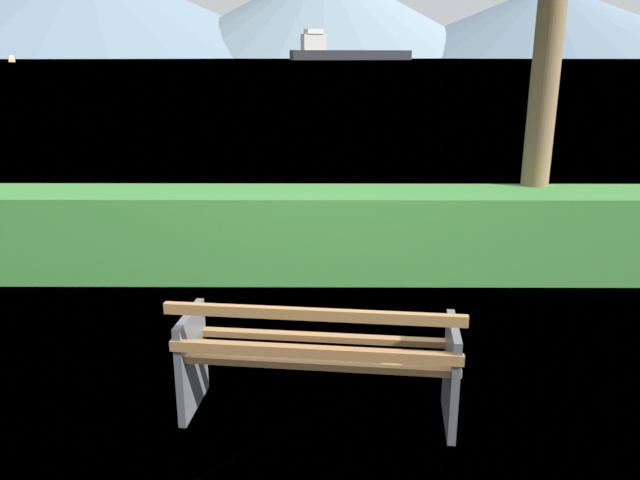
% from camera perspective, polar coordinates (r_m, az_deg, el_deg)
% --- Properties ---
extents(ground_plane, '(1400.00, 1400.00, 0.00)m').
position_cam_1_polar(ground_plane, '(4.23, -0.11, -15.58)').
color(ground_plane, '#4C6B33').
extents(water_surface, '(620.00, 620.00, 0.00)m').
position_cam_1_polar(water_surface, '(309.76, 0.31, 16.24)').
color(water_surface, slate).
rests_on(water_surface, ground_plane).
extents(park_bench, '(1.80, 0.75, 0.87)m').
position_cam_1_polar(park_bench, '(3.97, -0.22, -10.81)').
color(park_bench, olive).
rests_on(park_bench, ground_plane).
extents(hedge_row, '(8.80, 0.81, 0.90)m').
position_cam_1_polar(hedge_row, '(6.53, 0.05, 0.62)').
color(hedge_row, '#387A33').
rests_on(hedge_row, ground_plane).
extents(cargo_ship_large, '(59.82, 24.56, 14.09)m').
position_cam_1_polar(cargo_ship_large, '(312.65, 2.08, 16.95)').
color(cargo_ship_large, '#232328').
rests_on(cargo_ship_large, water_surface).
extents(fishing_boat_near, '(4.80, 6.72, 2.23)m').
position_cam_1_polar(fishing_boat_near, '(244.45, -26.53, 14.64)').
color(fishing_boat_near, gold).
rests_on(fishing_boat_near, water_surface).
extents(distant_hills, '(789.86, 432.19, 87.67)m').
position_cam_1_polar(distant_hills, '(604.97, -7.26, 20.17)').
color(distant_hills, slate).
rests_on(distant_hills, ground_plane).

